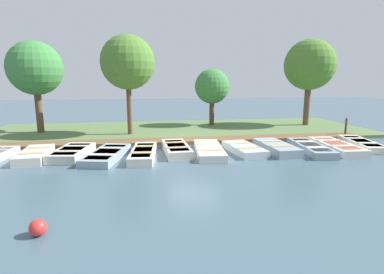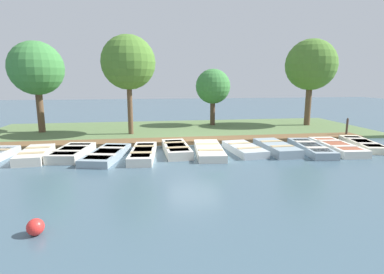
{
  "view_description": "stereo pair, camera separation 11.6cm",
  "coord_description": "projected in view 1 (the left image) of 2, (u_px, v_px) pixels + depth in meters",
  "views": [
    {
      "loc": [
        14.15,
        -2.34,
        3.31
      ],
      "look_at": [
        0.42,
        -0.17,
        0.65
      ],
      "focal_mm": 28.0,
      "sensor_mm": 36.0,
      "label": 1
    },
    {
      "loc": [
        14.17,
        -2.22,
        3.31
      ],
      "look_at": [
        0.42,
        -0.17,
        0.65
      ],
      "focal_mm": 28.0,
      "sensor_mm": 36.0,
      "label": 2
    }
  ],
  "objects": [
    {
      "name": "rowboat_8",
      "position": [
        276.0,
        147.0,
        14.01
      ],
      "size": [
        2.96,
        1.23,
        0.41
      ],
      "rotation": [
        0.0,
        0.0,
        0.03
      ],
      "color": "#8C9EA8",
      "rests_on": "ground_plane"
    },
    {
      "name": "rowboat_5",
      "position": [
        176.0,
        149.0,
        13.72
      ],
      "size": [
        2.98,
        1.18,
        0.4
      ],
      "rotation": [
        0.0,
        0.0,
        0.04
      ],
      "color": "beige",
      "rests_on": "ground_plane"
    },
    {
      "name": "mooring_post_far",
      "position": [
        346.0,
        127.0,
        17.48
      ],
      "size": [
        0.12,
        0.12,
        1.14
      ],
      "color": "#47382D",
      "rests_on": "ground_plane"
    },
    {
      "name": "rowboat_6",
      "position": [
        209.0,
        150.0,
        13.62
      ],
      "size": [
        3.49,
        1.47,
        0.34
      ],
      "rotation": [
        0.0,
        0.0,
        -0.1
      ],
      "color": "silver",
      "rests_on": "ground_plane"
    },
    {
      "name": "park_tree_right",
      "position": [
        310.0,
        65.0,
        20.52
      ],
      "size": [
        3.45,
        3.45,
        6.06
      ],
      "color": "brown",
      "rests_on": "ground_plane"
    },
    {
      "name": "rowboat_11",
      "position": [
        361.0,
        144.0,
        15.0
      ],
      "size": [
        3.4,
        1.67,
        0.34
      ],
      "rotation": [
        0.0,
        0.0,
        -0.21
      ],
      "color": "beige",
      "rests_on": "ground_plane"
    },
    {
      "name": "rowboat_9",
      "position": [
        310.0,
        148.0,
        14.09
      ],
      "size": [
        3.52,
        1.45,
        0.35
      ],
      "rotation": [
        0.0,
        0.0,
        -0.12
      ],
      "color": "#8C9EA8",
      "rests_on": "ground_plane"
    },
    {
      "name": "ground_plane",
      "position": [
        194.0,
        148.0,
        14.71
      ],
      "size": [
        80.0,
        80.0,
        0.0
      ],
      "primitive_type": "plane",
      "color": "#425B6B"
    },
    {
      "name": "buoy",
      "position": [
        38.0,
        228.0,
        6.43
      ],
      "size": [
        0.37,
        0.37,
        0.37
      ],
      "color": "red",
      "rests_on": "ground_plane"
    },
    {
      "name": "park_tree_far_left",
      "position": [
        35.0,
        69.0,
        17.56
      ],
      "size": [
        3.14,
        3.14,
        5.56
      ],
      "color": "brown",
      "rests_on": "ground_plane"
    },
    {
      "name": "rowboat_10",
      "position": [
        336.0,
        146.0,
        14.33
      ],
      "size": [
        3.46,
        1.49,
        0.36
      ],
      "rotation": [
        0.0,
        0.0,
        -0.08
      ],
      "color": "silver",
      "rests_on": "ground_plane"
    },
    {
      "name": "rowboat_3",
      "position": [
        107.0,
        155.0,
        12.83
      ],
      "size": [
        3.47,
        1.93,
        0.33
      ],
      "rotation": [
        0.0,
        0.0,
        -0.22
      ],
      "color": "#8C9EA8",
      "rests_on": "ground_plane"
    },
    {
      "name": "dock_walkway",
      "position": [
        190.0,
        141.0,
        16.06
      ],
      "size": [
        1.27,
        19.54,
        0.2
      ],
      "color": "brown",
      "rests_on": "ground_plane"
    },
    {
      "name": "park_tree_left",
      "position": [
        128.0,
        63.0,
        16.94
      ],
      "size": [
        3.08,
        3.08,
        5.83
      ],
      "color": "brown",
      "rests_on": "ground_plane"
    },
    {
      "name": "rowboat_4",
      "position": [
        143.0,
        153.0,
        12.94
      ],
      "size": [
        3.3,
        1.26,
        0.38
      ],
      "rotation": [
        0.0,
        0.0,
        -0.09
      ],
      "color": "silver",
      "rests_on": "ground_plane"
    },
    {
      "name": "park_tree_center",
      "position": [
        212.0,
        87.0,
        20.77
      ],
      "size": [
        2.4,
        2.4,
        4.07
      ],
      "color": "#4C3828",
      "rests_on": "ground_plane"
    },
    {
      "name": "shore_bank",
      "position": [
        182.0,
        130.0,
        19.54
      ],
      "size": [
        8.0,
        24.0,
        0.17
      ],
      "color": "#567042",
      "rests_on": "ground_plane"
    },
    {
      "name": "rowboat_1",
      "position": [
        35.0,
        155.0,
        12.67
      ],
      "size": [
        2.77,
        1.29,
        0.39
      ],
      "rotation": [
        0.0,
        0.0,
        0.08
      ],
      "color": "beige",
      "rests_on": "ground_plane"
    },
    {
      "name": "rowboat_2",
      "position": [
        72.0,
        153.0,
        13.02
      ],
      "size": [
        2.85,
        1.62,
        0.39
      ],
      "rotation": [
        0.0,
        0.0,
        -0.15
      ],
      "color": "beige",
      "rests_on": "ground_plane"
    },
    {
      "name": "rowboat_7",
      "position": [
        244.0,
        149.0,
        13.88
      ],
      "size": [
        2.83,
        1.46,
        0.34
      ],
      "rotation": [
        0.0,
        0.0,
        0.11
      ],
      "color": "#B2BCC1",
      "rests_on": "ground_plane"
    }
  ]
}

